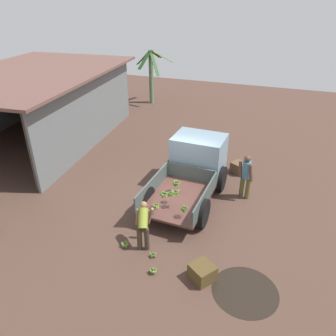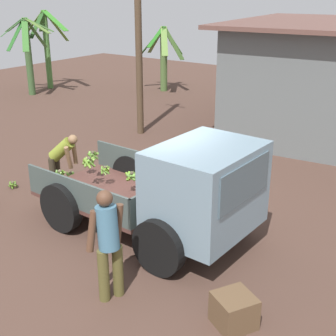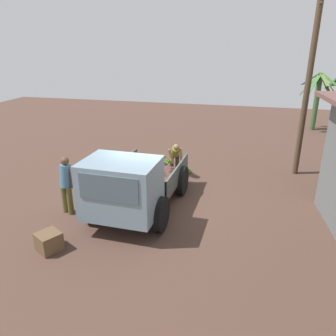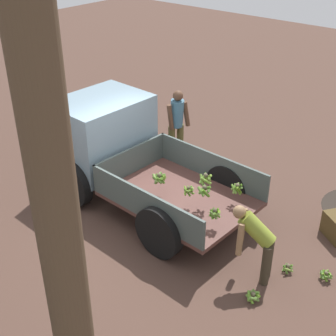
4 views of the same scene
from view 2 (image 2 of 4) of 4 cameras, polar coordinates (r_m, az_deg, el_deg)
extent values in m
plane|color=#4C342B|center=(9.65, -1.95, -5.97)|extent=(36.00, 36.00, 0.00)
cube|color=#52312B|center=(9.47, -6.71, -3.13)|extent=(2.78, 2.06, 0.08)
cube|color=#424E4B|center=(9.99, -3.01, 0.35)|extent=(2.70, 0.16, 0.57)
cube|color=#424E4B|center=(8.75, -11.12, -3.19)|extent=(2.70, 0.16, 0.57)
cube|color=#424E4B|center=(8.54, -0.36, -3.41)|extent=(0.13, 1.95, 0.57)
cube|color=gray|center=(7.92, 4.61, -2.51)|extent=(1.52, 1.97, 1.49)
cube|color=#4C606B|center=(7.47, 9.39, -1.79)|extent=(0.09, 1.53, 0.66)
cylinder|color=black|center=(9.12, 6.82, -4.42)|extent=(0.97, 0.26, 0.97)
cylinder|color=black|center=(7.65, -1.16, -9.67)|extent=(0.97, 0.26, 0.97)
cylinder|color=black|center=(10.42, -4.46, -0.95)|extent=(0.97, 0.26, 0.97)
cylinder|color=black|center=(9.16, -12.93, -4.73)|extent=(0.97, 0.26, 0.97)
sphere|color=#463F2D|center=(9.88, -9.17, 1.87)|extent=(0.08, 0.08, 0.08)
cylinder|color=#4F8121|center=(9.96, -9.21, 1.54)|extent=(0.13, 0.16, 0.18)
cylinder|color=#6FA341|center=(9.91, -9.54, 1.50)|extent=(0.15, 0.17, 0.16)
cylinder|color=#4A7623|center=(9.84, -9.32, 1.40)|extent=(0.19, 0.11, 0.15)
cylinder|color=#5A8234|center=(9.85, -8.94, 1.40)|extent=(0.09, 0.18, 0.16)
cylinder|color=#567E2C|center=(9.93, -8.76, 1.67)|extent=(0.20, 0.11, 0.13)
sphere|color=#4A4330|center=(10.28, -9.87, 1.06)|extent=(0.08, 0.08, 0.08)
cylinder|color=#79AF24|center=(10.28, -10.08, 0.64)|extent=(0.15, 0.08, 0.16)
cylinder|color=#4D811A|center=(10.25, -9.87, 0.63)|extent=(0.15, 0.14, 0.14)
cylinder|color=#49751E|center=(10.26, -9.63, 0.68)|extent=(0.05, 0.16, 0.14)
cylinder|color=#467A19|center=(10.31, -9.57, 0.73)|extent=(0.14, 0.12, 0.16)
cylinder|color=#5B7A32|center=(10.34, -9.67, 0.86)|extent=(0.16, 0.07, 0.14)
cylinder|color=olive|center=(10.35, -9.99, 0.82)|extent=(0.09, 0.16, 0.15)
cylinder|color=olive|center=(10.32, -10.19, 0.82)|extent=(0.11, 0.17, 0.13)
sphere|color=#4D4532|center=(9.51, -9.59, 1.15)|extent=(0.08, 0.08, 0.08)
cylinder|color=olive|center=(9.55, -9.16, 0.73)|extent=(0.18, 0.14, 0.19)
cylinder|color=olive|center=(9.61, -9.50, 0.96)|extent=(0.20, 0.17, 0.16)
cylinder|color=olive|center=(9.56, -9.97, 0.71)|extent=(0.13, 0.19, 0.19)
cylinder|color=olive|center=(9.49, -9.81, 0.54)|extent=(0.18, 0.06, 0.20)
cylinder|color=#73B03D|center=(9.49, -9.33, 0.57)|extent=(0.08, 0.19, 0.20)
sphere|color=brown|center=(9.62, -13.06, -0.39)|extent=(0.08, 0.08, 0.08)
cylinder|color=olive|center=(9.58, -12.92, -0.88)|extent=(0.12, 0.18, 0.15)
cylinder|color=#81AD4B|center=(9.62, -12.75, -0.87)|extent=(0.09, 0.15, 0.18)
cylinder|color=olive|center=(9.66, -12.63, -0.64)|extent=(0.18, 0.11, 0.14)
cylinder|color=#4D7A1F|center=(9.70, -12.97, -0.73)|extent=(0.14, 0.12, 0.18)
cylinder|color=#5C881E|center=(9.69, -13.19, -0.76)|extent=(0.06, 0.15, 0.18)
cylinder|color=#618C3D|center=(9.65, -13.45, -0.75)|extent=(0.15, 0.16, 0.15)
cylinder|color=#49751F|center=(9.60, -13.20, -0.94)|extent=(0.16, 0.08, 0.17)
sphere|color=#4E4633|center=(9.63, -7.69, 0.08)|extent=(0.07, 0.07, 0.07)
cylinder|color=#5D8D27|center=(9.68, -7.93, -0.26)|extent=(0.06, 0.15, 0.16)
cylinder|color=#5A8E2D|center=(9.65, -8.05, -0.27)|extent=(0.14, 0.14, 0.14)
cylinder|color=#7B9E46|center=(9.61, -7.87, -0.41)|extent=(0.15, 0.04, 0.16)
cylinder|color=#6EA73D|center=(9.59, -7.64, -0.40)|extent=(0.13, 0.14, 0.14)
cylinder|color=olive|center=(9.62, -7.44, -0.38)|extent=(0.03, 0.14, 0.16)
cylinder|color=#7DAC33|center=(9.65, -7.29, -0.22)|extent=(0.14, 0.14, 0.13)
cylinder|color=#4F7624|center=(9.70, -7.49, -0.16)|extent=(0.16, 0.07, 0.15)
cylinder|color=olive|center=(9.71, -7.77, -0.05)|extent=(0.13, 0.16, 0.12)
sphere|color=#48412F|center=(9.22, -4.43, -0.66)|extent=(0.09, 0.09, 0.09)
cylinder|color=olive|center=(9.17, -4.16, -1.09)|extent=(0.12, 0.21, 0.13)
cylinder|color=#598A2D|center=(9.23, -4.08, -1.16)|extent=(0.12, 0.17, 0.19)
cylinder|color=#597732|center=(9.26, -3.95, -0.85)|extent=(0.20, 0.14, 0.13)
cylinder|color=#57762D|center=(9.30, -4.25, -0.82)|extent=(0.20, 0.11, 0.15)
cylinder|color=#487422|center=(9.30, -4.56, -0.94)|extent=(0.13, 0.18, 0.17)
cylinder|color=#649C2B|center=(9.26, -4.85, -1.00)|extent=(0.13, 0.20, 0.16)
cylinder|color=olive|center=(9.21, -4.90, -1.00)|extent=(0.20, 0.15, 0.12)
cylinder|color=#547B30|center=(9.17, -4.58, -1.15)|extent=(0.21, 0.12, 0.14)
cylinder|color=#3F3833|center=(18.81, 13.87, 12.28)|extent=(0.16, 0.16, 3.32)
cylinder|color=#3F3833|center=(13.73, 7.05, 9.56)|extent=(0.16, 0.16, 3.32)
cylinder|color=#4D3B29|center=(14.52, -3.63, 16.42)|extent=(0.21, 0.21, 6.38)
cylinder|color=#4C6934|center=(21.18, -0.52, 13.04)|extent=(0.31, 0.31, 2.75)
cube|color=#375323|center=(20.68, 0.61, 15.00)|extent=(1.17, 0.43, 1.31)
cube|color=#2E6519|center=(21.27, 0.57, 15.29)|extent=(0.64, 0.91, 1.23)
cube|color=#315825|center=(21.51, 0.12, 15.78)|extent=(0.36, 1.04, 0.91)
cube|color=olive|center=(21.65, -1.46, 15.34)|extent=(1.30, 0.70, 1.27)
cube|color=#234E17|center=(21.28, -2.18, 15.00)|extent=(1.28, 0.65, 1.43)
cube|color=#23691B|center=(20.66, -1.46, 15.69)|extent=(0.25, 1.05, 0.81)
cube|color=olive|center=(20.36, -0.45, 15.24)|extent=(1.09, 1.29, 1.08)
cylinder|color=#497B39|center=(22.40, -14.50, 13.67)|extent=(0.26, 0.26, 3.39)
cube|color=#368225|center=(21.59, -13.65, 17.09)|extent=(1.66, 0.51, 0.80)
cube|color=olive|center=(22.57, -13.50, 16.50)|extent=(0.47, 1.14, 1.40)
cube|color=#3B7835|center=(22.77, -15.08, 16.92)|extent=(0.97, 0.65, 0.99)
cube|color=#527B2A|center=(22.48, -16.00, 16.66)|extent=(1.01, 0.68, 1.09)
cube|color=#264D1F|center=(21.89, -15.66, 16.54)|extent=(0.42, 1.06, 1.12)
cylinder|color=#51623D|center=(21.55, 12.91, 13.25)|extent=(0.36, 0.36, 3.18)
cube|color=#528642|center=(21.03, 14.97, 16.21)|extent=(1.53, 0.46, 0.88)
cube|color=#557B37|center=(21.71, 14.56, 16.67)|extent=(0.92, 1.10, 0.67)
cube|color=#3B6829|center=(22.11, 13.80, 16.25)|extent=(0.35, 1.45, 1.10)
cube|color=#295029|center=(21.79, 12.39, 16.50)|extent=(0.92, 0.63, 0.93)
cube|color=#354C1D|center=(21.51, 11.72, 16.23)|extent=(1.09, 0.52, 1.14)
cube|color=#578336|center=(20.98, 11.81, 16.18)|extent=(0.78, 1.32, 1.08)
cube|color=#507D3F|center=(20.90, 13.42, 16.60)|extent=(0.71, 1.00, 0.67)
cylinder|color=#3C5C32|center=(21.19, -16.63, 12.75)|extent=(0.29, 0.29, 3.15)
cube|color=#597C33|center=(20.66, -15.69, 16.39)|extent=(1.25, 0.44, 0.60)
cube|color=#3F6A2E|center=(20.92, -15.45, 16.49)|extent=(1.06, 0.89, 0.58)
cube|color=#4E8041|center=(21.47, -15.84, 15.56)|extent=(0.31, 1.13, 1.31)
cube|color=#376B1C|center=(21.76, -16.96, 15.61)|extent=(1.21, 1.00, 1.24)
cube|color=#497840|center=(21.53, -18.11, 16.26)|extent=(1.23, 0.25, 0.63)
cube|color=#386735|center=(21.05, -18.43, 15.97)|extent=(0.82, 0.98, 0.75)
cube|color=#276024|center=(20.84, -18.02, 15.24)|extent=(0.32, 0.96, 1.27)
cube|color=#3A702D|center=(20.49, -17.02, 15.30)|extent=(1.06, 0.99, 1.24)
cylinder|color=brown|center=(7.16, -7.85, -12.86)|extent=(0.21, 0.21, 0.85)
cylinder|color=brown|center=(7.25, -6.12, -12.31)|extent=(0.21, 0.21, 0.85)
cylinder|color=teal|center=(6.84, -7.38, -7.22)|extent=(0.46, 0.42, 0.69)
sphere|color=brown|center=(6.67, -7.74, -3.68)|extent=(0.24, 0.24, 0.24)
cylinder|color=brown|center=(6.84, -9.27, -7.62)|extent=(0.18, 0.24, 0.63)
cylinder|color=brown|center=(6.99, -6.07, -6.80)|extent=(0.17, 0.21, 0.63)
cylinder|color=#362E21|center=(11.27, -13.34, -0.30)|extent=(0.19, 0.19, 0.76)
cylinder|color=#362E21|center=(11.10, -13.87, -0.69)|extent=(0.19, 0.19, 0.76)
cylinder|color=olive|center=(10.89, -12.84, 2.20)|extent=(0.69, 0.47, 0.60)
sphere|color=#8C6746|center=(10.67, -11.53, 3.43)|extent=(0.21, 0.21, 0.21)
cylinder|color=#8C6746|center=(10.98, -11.33, 1.87)|extent=(0.15, 0.19, 0.57)
cylinder|color=#8C6746|center=(10.64, -12.03, 1.23)|extent=(0.18, 0.27, 0.57)
sphere|color=brown|center=(11.69, -11.79, -0.58)|extent=(0.08, 0.08, 0.08)
cylinder|color=olive|center=(11.65, -11.64, -0.87)|extent=(0.10, 0.17, 0.11)
cylinder|color=#619830|center=(11.70, -11.46, -0.80)|extent=(0.13, 0.16, 0.12)
cylinder|color=#6FAA33|center=(11.74, -11.57, -0.84)|extent=(0.14, 0.08, 0.16)
cylinder|color=#557A34|center=(11.77, -11.80, -0.68)|extent=(0.14, 0.16, 0.12)
cylinder|color=#7CAB4A|center=(11.75, -12.00, -0.81)|extent=(0.07, 0.16, 0.14)
cylinder|color=#679A2B|center=(11.69, -12.09, -0.83)|extent=(0.17, 0.12, 0.11)
cylinder|color=#6FA43E|center=(11.65, -11.95, -0.87)|extent=(0.18, 0.09, 0.10)
sphere|color=brown|center=(11.50, -18.43, -1.70)|extent=(0.06, 0.06, 0.06)
cylinder|color=#567936|center=(11.50, -18.10, -1.86)|extent=(0.13, 0.14, 0.10)
cylinder|color=#5E8D24|center=(11.54, -18.24, -1.94)|extent=(0.12, 0.04, 0.15)
cylinder|color=#507929|center=(11.57, -18.39, -1.75)|extent=(0.13, 0.14, 0.09)
cylinder|color=#577733|center=(11.56, -18.61, -1.83)|extent=(0.05, 0.16, 0.10)
cylinder|color=#5C8A2F|center=(11.52, -18.71, -1.90)|extent=(0.14, 0.14, 0.10)
cylinder|color=#5F9225|center=(11.50, -18.56, -2.06)|extent=(0.12, 0.05, 0.15)
cylinder|color=olive|center=(11.45, -18.43, -1.99)|extent=(0.13, 0.14, 0.09)
cylinder|color=#528520|center=(11.47, -18.20, -1.98)|extent=(0.05, 0.15, 0.11)
sphere|color=brown|center=(11.20, -15.69, -2.06)|extent=(0.07, 0.07, 0.07)
cylinder|color=#55822C|center=(11.18, -15.85, -2.40)|extent=(0.15, 0.06, 0.12)
cylinder|color=#639938|center=(11.18, -15.53, -2.41)|extent=(0.05, 0.14, 0.14)
cylinder|color=#5A8A2E|center=(11.24, -15.44, -2.29)|extent=(0.14, 0.07, 0.14)
cylinder|color=olive|center=(11.27, -15.64, -2.12)|extent=(0.14, 0.13, 0.10)
cylinder|color=olive|center=(11.23, -15.94, -2.32)|extent=(0.12, 0.13, 0.12)
cube|color=brown|center=(6.82, 8.05, -16.83)|extent=(0.71, 0.71, 0.47)
camera|label=1|loc=(15.30, -45.80, 24.32)|focal=35.00mm
camera|label=3|loc=(9.95, 58.89, 13.49)|focal=35.00mm
camera|label=4|loc=(16.18, -5.90, 24.92)|focal=50.00mm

